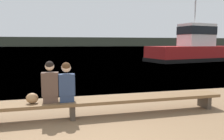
% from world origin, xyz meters
% --- Properties ---
extents(water_surface, '(240.00, 240.00, 0.00)m').
position_xyz_m(water_surface, '(0.00, 124.64, 0.00)').
color(water_surface, '#386084').
rests_on(water_surface, ground).
extents(far_shoreline, '(600.00, 12.00, 5.06)m').
position_xyz_m(far_shoreline, '(0.00, 125.88, 2.53)').
color(far_shoreline, '#424738').
rests_on(far_shoreline, ground).
extents(bench_main, '(8.01, 0.54, 0.42)m').
position_xyz_m(bench_main, '(0.16, 2.47, 0.35)').
color(bench_main, brown).
rests_on(bench_main, ground).
extents(person_left, '(0.39, 0.36, 0.99)m').
position_xyz_m(person_left, '(-0.33, 2.47, 0.87)').
color(person_left, '#4C382D').
rests_on(person_left, bench_main).
extents(person_right, '(0.39, 0.37, 0.95)m').
position_xyz_m(person_right, '(0.04, 2.47, 0.86)').
color(person_right, navy).
rests_on(person_right, bench_main).
extents(shopping_bag, '(0.28, 0.19, 0.25)m').
position_xyz_m(shopping_bag, '(-0.75, 2.49, 0.55)').
color(shopping_bag, '#9E754C').
rests_on(shopping_bag, bench_main).
extents(tugboat_red, '(10.15, 5.31, 6.11)m').
position_xyz_m(tugboat_red, '(13.38, 17.10, 1.18)').
color(tugboat_red, '#A81919').
rests_on(tugboat_red, water_surface).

